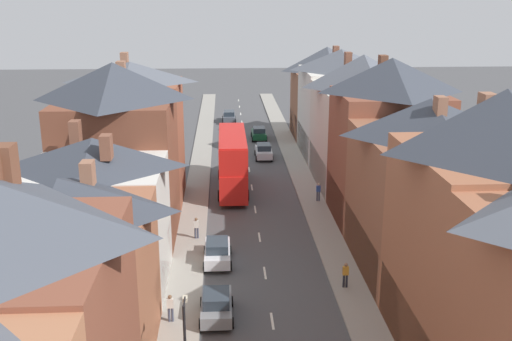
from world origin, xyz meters
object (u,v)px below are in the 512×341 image
car_near_blue (216,305)px  car_near_silver (229,116)px  pedestrian_mid_right (196,227)px  pedestrian_far_left (318,191)px  pedestrian_near_right (170,307)px  double_decker_bus_lead (232,161)px  car_mid_black (259,133)px  pedestrian_mid_left (346,274)px  car_parked_left_a (217,251)px  car_mid_white (264,151)px

car_near_blue → car_near_silver: (1.30, 53.50, 0.01)m
pedestrian_mid_right → pedestrian_far_left: (10.27, 7.81, 0.00)m
pedestrian_near_right → car_near_silver: bearing=86.0°
double_decker_bus_lead → car_near_silver: 30.81m
car_near_blue → car_mid_black: 43.09m
car_mid_black → pedestrian_far_left: 24.11m
pedestrian_far_left → pedestrian_mid_right: bearing=-142.7°
pedestrian_near_right → pedestrian_mid_left: size_ratio=1.00×
car_mid_black → pedestrian_mid_right: (-6.48, -31.62, 0.24)m
pedestrian_mid_right → pedestrian_mid_left: bearing=-41.0°
pedestrian_far_left → car_mid_black: bearing=99.0°
car_parked_left_a → car_mid_black: size_ratio=1.01×
car_near_blue → car_near_silver: bearing=88.6°
car_near_silver → car_parked_left_a: size_ratio=1.11×
car_near_silver → double_decker_bus_lead: bearing=-90.0°
pedestrian_far_left → pedestrian_near_right: bearing=-119.9°
car_near_silver → pedestrian_mid_left: bearing=-82.6°
car_near_silver → car_mid_white: (3.60, -19.74, 0.01)m
pedestrian_near_right → pedestrian_mid_left: bearing=18.4°
car_mid_black → pedestrian_near_right: bearing=-99.7°
car_near_silver → pedestrian_mid_right: (-2.88, -42.30, 0.21)m
double_decker_bus_lead → pedestrian_near_right: size_ratio=6.71×
pedestrian_mid_right → pedestrian_far_left: 12.90m
car_mid_black → car_mid_white: car_mid_white is taller
car_mid_white → pedestrian_mid_right: size_ratio=2.50×
car_parked_left_a → car_mid_white: (4.90, 26.53, 0.02)m
double_decker_bus_lead → pedestrian_near_right: (-3.81, -23.24, -1.78)m
double_decker_bus_lead → pedestrian_far_left: bearing=-26.9°
double_decker_bus_lead → car_near_blue: size_ratio=2.82×
double_decker_bus_lead → pedestrian_far_left: (7.40, -3.75, -1.78)m
car_near_blue → car_parked_left_a: (0.00, 7.23, 0.01)m
car_mid_white → car_near_blue: bearing=-98.3°
car_near_blue → car_mid_white: (4.90, 33.76, 0.03)m
car_near_blue → pedestrian_far_left: bearing=65.4°
car_near_blue → car_parked_left_a: car_parked_left_a is taller
double_decker_bus_lead → car_mid_white: double_decker_bus_lead is taller
car_parked_left_a → pedestrian_far_left: 14.64m
double_decker_bus_lead → car_mid_white: bearing=71.8°
car_near_silver → pedestrian_mid_right: bearing=-93.9°
pedestrian_mid_right → car_near_silver: bearing=86.1°
car_mid_black → pedestrian_near_right: (-7.42, -43.29, 0.24)m
car_mid_white → pedestrian_mid_right: bearing=-106.0°
pedestrian_mid_left → pedestrian_mid_right: (-9.46, 8.22, 0.00)m
car_parked_left_a → pedestrian_near_right: size_ratio=2.54×
car_parked_left_a → pedestrian_mid_left: bearing=-28.3°
car_mid_black → car_parked_left_a: bearing=-97.8°
pedestrian_near_right → pedestrian_mid_right: (0.94, 11.68, 0.00)m
car_mid_black → car_near_silver: bearing=108.6°
car_near_blue → pedestrian_mid_right: (-1.58, 11.20, 0.22)m
double_decker_bus_lead → pedestrian_mid_left: (6.60, -19.78, -1.78)m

